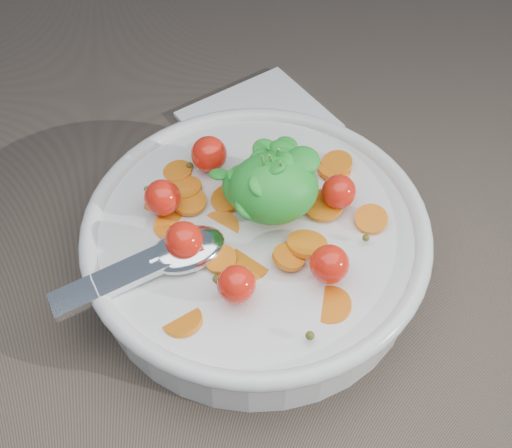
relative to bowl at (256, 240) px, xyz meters
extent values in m
plane|color=#6F5E4F|center=(-0.03, 0.00, -0.04)|extent=(6.00, 6.00, 0.00)
cylinder|color=silver|center=(0.00, 0.00, -0.01)|extent=(0.29, 0.29, 0.06)
torus|color=silver|center=(0.00, 0.00, 0.02)|extent=(0.31, 0.31, 0.02)
cylinder|color=silver|center=(0.00, 0.00, -0.03)|extent=(0.15, 0.15, 0.01)
cylinder|color=brown|center=(0.00, 0.00, -0.01)|extent=(0.27, 0.27, 0.04)
cylinder|color=orange|center=(0.05, -0.09, 0.02)|extent=(0.05, 0.05, 0.01)
cylinder|color=orange|center=(-0.07, 0.01, 0.02)|extent=(0.03, 0.04, 0.01)
cylinder|color=orange|center=(0.07, -0.04, 0.02)|extent=(0.04, 0.04, 0.01)
cylinder|color=orange|center=(0.03, 0.02, 0.02)|extent=(0.05, 0.05, 0.02)
cylinder|color=orange|center=(-0.01, -0.04, 0.02)|extent=(0.04, 0.04, 0.02)
cylinder|color=orange|center=(0.02, -0.04, 0.03)|extent=(0.04, 0.04, 0.01)
cylinder|color=orange|center=(-0.06, 0.05, 0.02)|extent=(0.04, 0.04, 0.02)
cylinder|color=orange|center=(-0.04, -0.03, 0.02)|extent=(0.04, 0.04, 0.01)
cylinder|color=orange|center=(0.02, 0.01, 0.03)|extent=(0.04, 0.04, 0.01)
cylinder|color=orange|center=(-0.06, 0.03, 0.02)|extent=(0.03, 0.03, 0.01)
cylinder|color=orange|center=(0.10, -0.01, 0.03)|extent=(0.03, 0.03, 0.01)
cylinder|color=orange|center=(-0.03, 0.00, 0.02)|extent=(0.04, 0.04, 0.02)
cylinder|color=orange|center=(-0.08, 0.03, 0.02)|extent=(0.04, 0.04, 0.02)
cylinder|color=orange|center=(0.04, -0.03, 0.03)|extent=(0.04, 0.04, 0.02)
cylinder|color=orange|center=(-0.06, 0.08, 0.02)|extent=(0.03, 0.03, 0.01)
cylinder|color=orange|center=(0.02, -0.04, 0.02)|extent=(0.05, 0.05, 0.01)
cylinder|color=orange|center=(0.09, 0.06, 0.02)|extent=(0.03, 0.03, 0.01)
cylinder|color=orange|center=(-0.02, 0.03, 0.02)|extent=(0.03, 0.03, 0.02)
cylinder|color=orange|center=(-0.07, -0.08, 0.02)|extent=(0.04, 0.04, 0.02)
cylinder|color=orange|center=(0.08, 0.05, 0.02)|extent=(0.04, 0.04, 0.01)
cylinder|color=orange|center=(0.05, 0.03, 0.02)|extent=(0.04, 0.04, 0.01)
cylinder|color=orange|center=(0.01, 0.03, 0.02)|extent=(0.05, 0.05, 0.01)
cylinder|color=orange|center=(0.06, 0.01, 0.03)|extent=(0.04, 0.04, 0.01)
sphere|color=#504E1A|center=(0.07, 0.01, 0.02)|extent=(0.01, 0.01, 0.01)
sphere|color=#504E1A|center=(0.06, -0.05, 0.03)|extent=(0.01, 0.01, 0.01)
sphere|color=#504E1A|center=(-0.07, 0.03, 0.02)|extent=(0.01, 0.01, 0.01)
sphere|color=#504E1A|center=(-0.04, -0.05, 0.02)|extent=(0.01, 0.01, 0.01)
sphere|color=#504E1A|center=(-0.09, 0.06, 0.02)|extent=(0.01, 0.01, 0.01)
sphere|color=#504E1A|center=(0.05, -0.03, 0.03)|extent=(0.01, 0.01, 0.01)
sphere|color=#504E1A|center=(0.09, -0.03, 0.03)|extent=(0.01, 0.01, 0.01)
sphere|color=#504E1A|center=(0.02, -0.12, 0.03)|extent=(0.01, 0.01, 0.01)
sphere|color=#504E1A|center=(-0.04, -0.05, 0.02)|extent=(0.01, 0.01, 0.01)
sphere|color=#504E1A|center=(0.03, 0.05, 0.02)|extent=(0.01, 0.01, 0.01)
sphere|color=#504E1A|center=(-0.02, 0.03, 0.03)|extent=(0.01, 0.01, 0.01)
sphere|color=#504E1A|center=(0.07, 0.02, 0.03)|extent=(0.01, 0.01, 0.01)
sphere|color=#504E1A|center=(0.02, -0.05, 0.02)|extent=(0.01, 0.01, 0.01)
sphere|color=#504E1A|center=(-0.05, 0.08, 0.02)|extent=(0.01, 0.01, 0.01)
sphere|color=#504E1A|center=(-0.07, 0.01, 0.02)|extent=(0.01, 0.01, 0.01)
sphere|color=#504E1A|center=(-0.02, 0.04, 0.02)|extent=(0.01, 0.01, 0.01)
sphere|color=#504E1A|center=(-0.01, -0.06, 0.03)|extent=(0.01, 0.01, 0.01)
sphere|color=red|center=(0.08, 0.01, 0.04)|extent=(0.03, 0.03, 0.03)
sphere|color=red|center=(0.04, 0.05, 0.04)|extent=(0.03, 0.03, 0.03)
sphere|color=red|center=(-0.03, 0.07, 0.04)|extent=(0.03, 0.03, 0.03)
sphere|color=red|center=(-0.08, 0.03, 0.04)|extent=(0.03, 0.03, 0.03)
sphere|color=red|center=(-0.06, -0.02, 0.04)|extent=(0.03, 0.03, 0.03)
sphere|color=red|center=(-0.03, -0.07, 0.04)|extent=(0.03, 0.03, 0.03)
sphere|color=red|center=(0.05, -0.06, 0.04)|extent=(0.03, 0.03, 0.03)
ellipsoid|color=green|center=(0.02, 0.01, 0.06)|extent=(0.08, 0.07, 0.06)
ellipsoid|color=green|center=(0.00, 0.02, 0.05)|extent=(0.05, 0.05, 0.04)
ellipsoid|color=green|center=(0.02, 0.02, 0.08)|extent=(0.03, 0.03, 0.02)
ellipsoid|color=green|center=(-0.03, 0.04, 0.05)|extent=(0.02, 0.02, 0.02)
ellipsoid|color=green|center=(0.02, -0.01, 0.06)|extent=(0.03, 0.03, 0.02)
ellipsoid|color=green|center=(0.02, 0.02, 0.07)|extent=(0.04, 0.03, 0.02)
ellipsoid|color=green|center=(0.00, 0.00, 0.07)|extent=(0.03, 0.03, 0.02)
ellipsoid|color=green|center=(0.02, 0.01, 0.06)|extent=(0.03, 0.03, 0.01)
ellipsoid|color=green|center=(0.03, 0.02, 0.06)|extent=(0.03, 0.03, 0.02)
ellipsoid|color=green|center=(0.01, 0.05, 0.06)|extent=(0.03, 0.03, 0.02)
ellipsoid|color=green|center=(0.02, 0.00, 0.07)|extent=(0.03, 0.03, 0.02)
ellipsoid|color=green|center=(0.04, 0.02, 0.06)|extent=(0.03, 0.03, 0.02)
ellipsoid|color=green|center=(-0.01, 0.00, 0.05)|extent=(0.03, 0.03, 0.03)
ellipsoid|color=green|center=(0.02, 0.01, 0.08)|extent=(0.03, 0.02, 0.02)
ellipsoid|color=green|center=(0.03, 0.04, 0.07)|extent=(0.04, 0.04, 0.01)
ellipsoid|color=green|center=(0.03, 0.02, 0.07)|extent=(0.03, 0.03, 0.03)
ellipsoid|color=green|center=(0.01, 0.01, 0.07)|extent=(0.03, 0.03, 0.03)
ellipsoid|color=green|center=(-0.01, 0.03, 0.06)|extent=(0.02, 0.02, 0.02)
ellipsoid|color=green|center=(0.02, 0.01, 0.07)|extent=(0.03, 0.03, 0.02)
ellipsoid|color=green|center=(0.04, 0.02, 0.07)|extent=(0.03, 0.03, 0.02)
ellipsoid|color=green|center=(0.04, 0.07, 0.05)|extent=(0.03, 0.03, 0.01)
ellipsoid|color=green|center=(0.02, 0.06, 0.05)|extent=(0.03, 0.03, 0.02)
ellipsoid|color=green|center=(0.04, 0.02, 0.06)|extent=(0.04, 0.04, 0.03)
cylinder|color=#4C8C33|center=(0.02, 0.01, 0.07)|extent=(0.01, 0.01, 0.05)
cylinder|color=#4C8C33|center=(0.01, 0.01, 0.07)|extent=(0.01, 0.01, 0.05)
cylinder|color=#4C8C33|center=(0.02, 0.02, 0.07)|extent=(0.02, 0.01, 0.05)
cylinder|color=#4C8C33|center=(0.02, 0.03, 0.07)|extent=(0.01, 0.02, 0.05)
ellipsoid|color=silver|center=(-0.06, -0.02, 0.03)|extent=(0.08, 0.06, 0.02)
cube|color=silver|center=(-0.11, -0.04, 0.03)|extent=(0.13, 0.06, 0.02)
cylinder|color=silver|center=(-0.08, -0.03, 0.03)|extent=(0.03, 0.02, 0.01)
cube|color=white|center=(0.03, 0.19, -0.03)|extent=(0.19, 0.18, 0.01)
camera|label=1|loc=(-0.06, -0.35, 0.46)|focal=45.00mm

